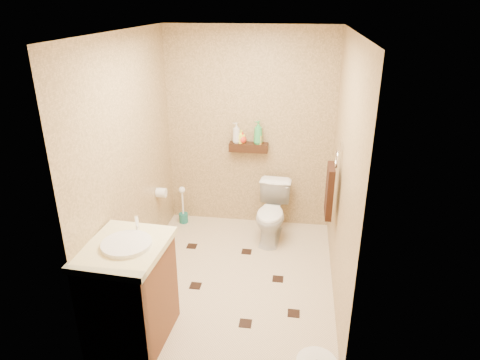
# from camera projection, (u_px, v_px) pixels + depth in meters

# --- Properties ---
(ground) EXTENTS (2.50, 2.50, 0.00)m
(ground) POSITION_uv_depth(u_px,v_px,m) (234.00, 277.00, 4.41)
(ground) COLOR beige
(ground) RESTS_ON ground
(wall_back) EXTENTS (2.00, 0.04, 2.40)m
(wall_back) POSITION_uv_depth(u_px,v_px,m) (250.00, 131.00, 5.08)
(wall_back) COLOR tan
(wall_back) RESTS_ON ground
(wall_front) EXTENTS (2.00, 0.04, 2.40)m
(wall_front) POSITION_uv_depth(u_px,v_px,m) (203.00, 238.00, 2.80)
(wall_front) COLOR tan
(wall_front) RESTS_ON ground
(wall_left) EXTENTS (0.04, 2.50, 2.40)m
(wall_left) POSITION_uv_depth(u_px,v_px,m) (130.00, 163.00, 4.07)
(wall_left) COLOR tan
(wall_left) RESTS_ON ground
(wall_right) EXTENTS (0.04, 2.50, 2.40)m
(wall_right) POSITION_uv_depth(u_px,v_px,m) (344.00, 175.00, 3.81)
(wall_right) COLOR tan
(wall_right) RESTS_ON ground
(ceiling) EXTENTS (2.00, 2.50, 0.02)m
(ceiling) POSITION_uv_depth(u_px,v_px,m) (232.00, 31.00, 3.47)
(ceiling) COLOR silver
(ceiling) RESTS_ON wall_back
(wall_shelf) EXTENTS (0.46, 0.14, 0.10)m
(wall_shelf) POSITION_uv_depth(u_px,v_px,m) (249.00, 147.00, 5.08)
(wall_shelf) COLOR #371A0F
(wall_shelf) RESTS_ON wall_back
(floor_accents) EXTENTS (1.31, 1.29, 0.01)m
(floor_accents) POSITION_uv_depth(u_px,v_px,m) (240.00, 280.00, 4.35)
(floor_accents) COLOR black
(floor_accents) RESTS_ON ground
(toilet) EXTENTS (0.42, 0.68, 0.67)m
(toilet) POSITION_uv_depth(u_px,v_px,m) (272.00, 213.00, 5.00)
(toilet) COLOR white
(toilet) RESTS_ON ground
(vanity) EXTENTS (0.65, 0.77, 1.03)m
(vanity) POSITION_uv_depth(u_px,v_px,m) (130.00, 292.00, 3.46)
(vanity) COLOR brown
(vanity) RESTS_ON ground
(toilet_brush) EXTENTS (0.11, 0.11, 0.50)m
(toilet_brush) POSITION_uv_depth(u_px,v_px,m) (183.00, 210.00, 5.42)
(toilet_brush) COLOR #1A6962
(toilet_brush) RESTS_ON ground
(towel_ring) EXTENTS (0.12, 0.30, 0.76)m
(towel_ring) POSITION_uv_depth(u_px,v_px,m) (330.00, 189.00, 4.15)
(towel_ring) COLOR silver
(towel_ring) RESTS_ON wall_right
(toilet_paper) EXTENTS (0.12, 0.11, 0.12)m
(toilet_paper) POSITION_uv_depth(u_px,v_px,m) (161.00, 193.00, 4.89)
(toilet_paper) COLOR white
(toilet_paper) RESTS_ON wall_left
(bottle_a) EXTENTS (0.12, 0.12, 0.25)m
(bottle_a) POSITION_uv_depth(u_px,v_px,m) (236.00, 133.00, 5.03)
(bottle_a) COLOR beige
(bottle_a) RESTS_ON wall_shelf
(bottle_b) EXTENTS (0.10, 0.10, 0.16)m
(bottle_b) POSITION_uv_depth(u_px,v_px,m) (241.00, 137.00, 5.04)
(bottle_b) COLOR #F9FF35
(bottle_b) RESTS_ON wall_shelf
(bottle_c) EXTENTS (0.13, 0.13, 0.13)m
(bottle_c) POSITION_uv_depth(u_px,v_px,m) (242.00, 138.00, 5.04)
(bottle_c) COLOR #F1391C
(bottle_c) RESTS_ON wall_shelf
(bottle_d) EXTENTS (0.15, 0.15, 0.27)m
(bottle_d) POSITION_uv_depth(u_px,v_px,m) (258.00, 132.00, 4.99)
(bottle_d) COLOR green
(bottle_d) RESTS_ON wall_shelf
(bottle_e) EXTENTS (0.08, 0.08, 0.16)m
(bottle_e) POSITION_uv_depth(u_px,v_px,m) (259.00, 137.00, 5.01)
(bottle_e) COLOR gold
(bottle_e) RESTS_ON wall_shelf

